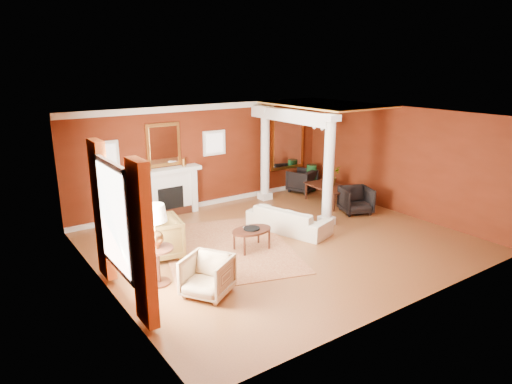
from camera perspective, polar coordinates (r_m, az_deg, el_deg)
ground at (r=10.64m, az=3.17°, el=-6.25°), size 8.00×8.00×0.00m
room_shell at (r=10.05m, az=3.34°, el=4.46°), size 8.04×7.04×2.92m
fireplace at (r=12.52m, az=-10.93°, el=0.04°), size 1.85×0.42×1.29m
overmantel_mirror at (r=12.36m, az=-11.50°, el=5.78°), size 0.95×0.07×1.15m
flank_window_left at (r=11.88m, az=-18.37°, el=4.39°), size 0.70×0.07×0.70m
flank_window_right at (r=13.07m, az=-5.24°, el=6.13°), size 0.70×0.07×0.70m
left_window at (r=7.91m, az=-16.73°, el=-3.89°), size 0.21×2.55×2.60m
column_front at (r=11.49m, az=9.07°, el=2.74°), size 0.36×0.36×2.80m
column_back at (r=13.52m, az=1.15°, el=4.92°), size 0.36×0.36×2.80m
header_beam at (r=12.48m, az=4.18°, el=9.49°), size 0.30×3.20×0.32m
amber_ceiling at (r=13.09m, az=8.62°, el=10.76°), size 2.30×3.40×0.04m
dining_mirror at (r=14.57m, az=3.95°, el=6.18°), size 1.30×0.07×1.70m
chandelier at (r=13.23m, az=8.52°, el=8.11°), size 0.60×0.62×0.75m
crown_trim at (r=12.81m, az=-6.33°, el=10.51°), size 8.00×0.08×0.16m
base_trim at (r=13.35m, az=-5.97°, el=-1.36°), size 8.00×0.08×0.12m
rug at (r=10.32m, az=-3.62°, el=-6.94°), size 3.66×4.25×0.01m
sofa at (r=11.21m, az=4.12°, el=-2.90°), size 1.22×2.15×0.81m
armchair_leopard at (r=9.86m, az=-12.25°, el=-5.42°), size 1.03×1.08×0.97m
armchair_stripe at (r=8.24m, az=-6.12°, el=-10.17°), size 1.04×1.05×0.80m
coffee_table at (r=10.06m, az=-0.54°, el=-4.93°), size 0.94×0.94×0.48m
coffee_book at (r=10.02m, az=-1.12°, el=-4.01°), size 0.18×0.07×0.24m
side_table at (r=8.52m, az=-12.48°, el=-4.78°), size 0.62×0.62×1.56m
dining_table at (r=13.52m, az=9.23°, el=0.31°), size 0.68×1.55×0.84m
dining_chair_near at (r=12.78m, az=12.40°, el=-0.85°), size 0.99×0.97×0.80m
dining_chair_far at (r=14.63m, az=5.75°, el=1.56°), size 0.98×0.95×0.79m
green_urn at (r=14.82m, az=6.93°, el=1.47°), size 0.36×0.36×0.86m
potted_plant at (r=13.42m, az=9.39°, el=3.03°), size 0.55×0.61×0.45m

